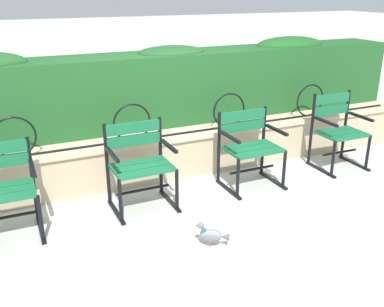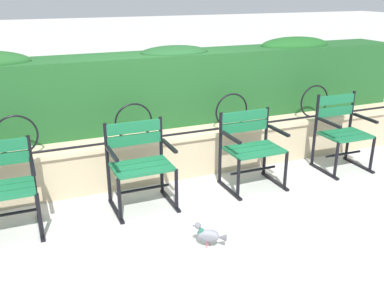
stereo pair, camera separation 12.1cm
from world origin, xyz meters
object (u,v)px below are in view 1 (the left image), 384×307
(park_chair_centre_left, at_px, (139,163))
(park_chair_leftmost, at_px, (2,187))
(park_chair_centre_right, at_px, (249,145))
(pigeon_near_chairs, at_px, (212,235))
(park_chair_rightmost, at_px, (338,129))

(park_chair_centre_left, bearing_deg, park_chair_leftmost, -178.46)
(park_chair_leftmost, xyz_separation_m, park_chair_centre_right, (2.52, 0.03, 0.00))
(park_chair_leftmost, xyz_separation_m, pigeon_near_chairs, (1.57, -0.96, -0.34))
(park_chair_rightmost, distance_m, pigeon_near_chairs, 2.46)
(park_chair_centre_left, xyz_separation_m, park_chair_rightmost, (2.52, 0.01, 0.01))
(park_chair_centre_right, distance_m, pigeon_near_chairs, 1.41)
(park_chair_centre_left, distance_m, park_chair_rightmost, 2.52)
(park_chair_centre_right, bearing_deg, park_chair_leftmost, -179.40)
(park_chair_centre_left, height_order, park_chair_centre_right, park_chair_centre_left)
(park_chair_leftmost, bearing_deg, park_chair_centre_right, 0.60)
(park_chair_centre_right, distance_m, park_chair_rightmost, 1.26)
(park_chair_rightmost, height_order, pigeon_near_chairs, park_chair_rightmost)
(park_chair_centre_left, bearing_deg, park_chair_centre_right, -0.34)
(pigeon_near_chairs, bearing_deg, park_chair_centre_left, 107.17)
(park_chair_leftmost, distance_m, park_chair_centre_left, 1.26)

